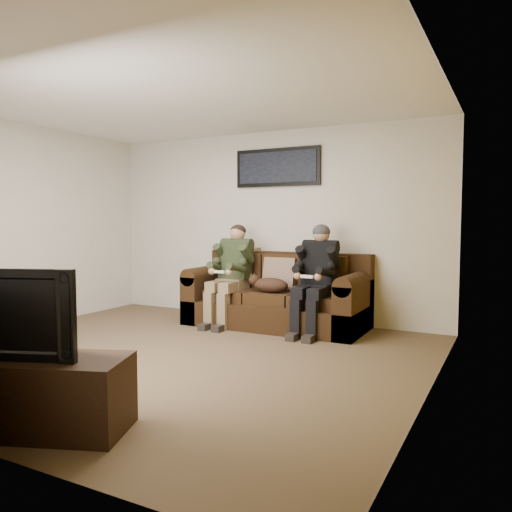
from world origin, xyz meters
The scene contains 15 objects.
floor centered at (0.00, 0.00, 0.00)m, with size 5.00×5.00×0.00m, color brown.
ceiling centered at (0.00, 0.00, 2.60)m, with size 5.00×5.00×0.00m, color silver.
wall_back centered at (0.00, 2.25, 1.30)m, with size 5.00×5.00×0.00m, color beige.
wall_left centered at (-2.50, 0.00, 1.30)m, with size 4.50×4.50×0.00m, color beige.
wall_right centered at (2.50, 0.00, 1.30)m, with size 4.50×4.50×0.00m, color beige.
accent_wall_right centered at (2.49, 0.00, 1.30)m, with size 4.50×4.50×0.00m, color #A57D10.
sofa centered at (0.34, 1.83, 0.36)m, with size 2.31×1.00×0.95m.
throw_pillow centered at (0.34, 1.88, 0.67)m, with size 0.44×0.13×0.42m, color #836855.
throw_blanket centered at (-0.36, 2.12, 0.95)m, with size 0.47×0.23×0.08m, color #BDB58B.
person_left centered at (-0.25, 1.64, 0.75)m, with size 0.51×0.87×1.32m.
person_right centered at (0.94, 1.64, 0.75)m, with size 0.51×0.86×1.33m.
cat centered at (0.32, 1.60, 0.56)m, with size 0.66×0.26×0.24m.
framed_poster centered at (0.14, 2.22, 2.10)m, with size 1.25×0.05×0.52m.
tv_stand centered at (0.17, -1.95, 0.24)m, with size 1.54×0.49×0.48m, color black.
television centered at (0.17, -1.95, 0.78)m, with size 1.02×0.13×0.58m, color black.
Camera 1 is at (3.07, -4.04, 1.36)m, focal length 35.00 mm.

